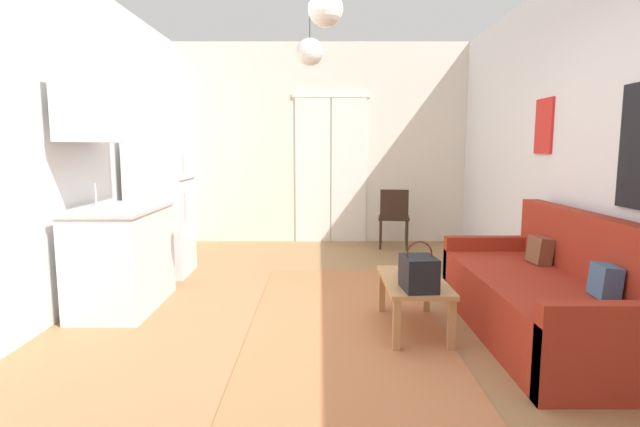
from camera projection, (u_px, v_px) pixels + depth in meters
ground_plane at (321, 342)px, 3.70m from camera, size 4.84×8.11×0.10m
wall_back at (321, 145)px, 7.27m from camera, size 4.44×0.13×2.89m
wall_right at (627, 140)px, 3.50m from camera, size 0.12×7.71×2.89m
wall_left at (15, 140)px, 3.50m from camera, size 0.12×7.71×2.89m
area_rug at (345, 325)px, 3.89m from camera, size 1.48×3.45×0.01m
couch at (549, 299)px, 3.65m from camera, size 0.87×2.09×0.91m
coffee_table at (413, 287)px, 3.77m from camera, size 0.46×0.89×0.40m
bamboo_vase at (404, 266)px, 3.83m from camera, size 0.10×0.10×0.39m
handbag at (419, 273)px, 3.47m from camera, size 0.24×0.30×0.35m
refrigerator at (161, 204)px, 5.40m from camera, size 0.62×0.61×1.55m
kitchen_counter at (116, 223)px, 4.26m from camera, size 0.63×1.06×2.00m
accent_chair at (394, 215)px, 6.81m from camera, size 0.47×0.45×0.83m
pendant_lamp_near at (325, 9)px, 3.44m from camera, size 0.25×0.25×0.66m
pendant_lamp_far at (310, 52)px, 5.11m from camera, size 0.28×0.28×0.66m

